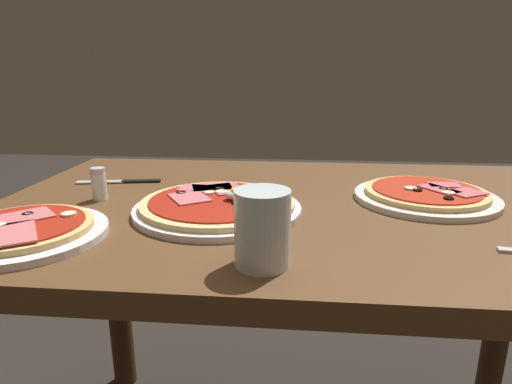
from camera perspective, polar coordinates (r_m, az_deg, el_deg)
The scene contains 7 objects.
dining_table at distance 0.92m, azimuth 6.69°, elevation -8.23°, with size 1.27×0.78×0.74m.
pizza_foreground at distance 0.82m, azimuth -5.07°, elevation -1.78°, with size 0.31×0.31×0.05m.
pizza_across_left at distance 0.95m, azimuth 21.43°, elevation -0.36°, with size 0.28×0.28×0.03m.
pizza_across_right at distance 0.79m, azimuth -28.35°, elevation -4.53°, with size 0.26×0.26×0.03m.
water_glass_near at distance 0.59m, azimuth 0.82°, elevation -5.48°, with size 0.08×0.08×0.11m.
knife at distance 1.07m, azimuth -16.85°, elevation 1.35°, with size 0.20×0.05×0.01m.
salt_shaker at distance 0.94m, azimuth -19.94°, elevation 0.98°, with size 0.03×0.03×0.07m.
Camera 1 is at (-0.03, -0.84, 1.00)m, focal length 30.45 mm.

